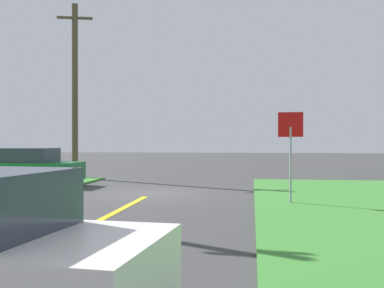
% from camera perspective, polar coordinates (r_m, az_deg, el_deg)
% --- Properties ---
extents(ground_plane, '(120.00, 120.00, 0.00)m').
position_cam_1_polar(ground_plane, '(17.06, -4.98, -6.08)').
color(ground_plane, '#3A3A3A').
extents(lane_stripe_center, '(0.20, 14.00, 0.01)m').
position_cam_1_polar(lane_stripe_center, '(9.49, -15.61, -11.24)').
color(lane_stripe_center, yellow).
rests_on(lane_stripe_center, ground).
extents(stop_sign, '(0.74, 0.10, 2.78)m').
position_cam_1_polar(stop_sign, '(14.17, 12.00, 0.51)').
color(stop_sign, '#9EA0A8').
rests_on(stop_sign, ground).
extents(parked_car_near_building, '(4.10, 2.10, 1.62)m').
position_cam_1_polar(parked_car_near_building, '(20.91, -19.19, -2.70)').
color(parked_car_near_building, '#196B33').
rests_on(parked_car_near_building, ground).
extents(utility_pole_mid, '(1.76, 0.60, 9.01)m').
position_cam_1_polar(utility_pole_mid, '(24.93, -14.17, 6.57)').
color(utility_pole_mid, brown).
rests_on(utility_pole_mid, ground).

